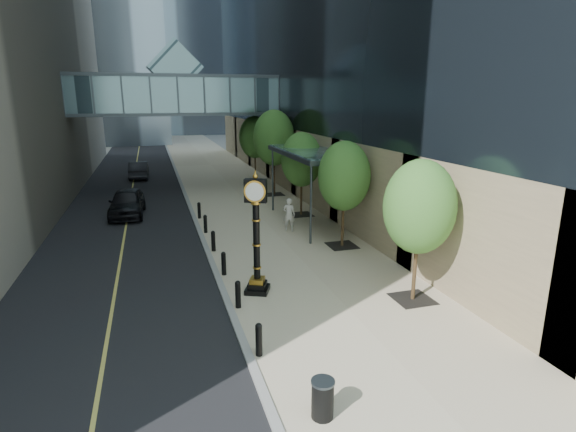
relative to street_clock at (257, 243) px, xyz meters
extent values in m
plane|color=gray|center=(1.75, -5.31, -2.04)|extent=(320.00, 320.00, 0.00)
cube|color=black|center=(-5.25, 34.69, -2.03)|extent=(8.00, 180.00, 0.02)
cube|color=#C1B294|center=(2.75, 34.69, -2.01)|extent=(8.00, 180.00, 0.06)
cube|color=gray|center=(-1.25, 34.69, -2.01)|extent=(0.25, 180.00, 0.07)
cube|color=slate|center=(-1.25, 22.69, 5.46)|extent=(17.00, 4.00, 3.00)
cube|color=#383F44|center=(-1.25, 22.69, 4.01)|extent=(17.00, 4.20, 0.25)
cube|color=#383F44|center=(-1.25, 22.69, 6.91)|extent=(17.00, 4.20, 0.25)
cube|color=slate|center=(-1.25, 22.69, 7.56)|extent=(4.24, 3.00, 4.24)
cube|color=#383F44|center=(5.25, 8.69, 2.16)|extent=(3.00, 8.00, 0.25)
cube|color=slate|center=(5.25, 8.69, 2.31)|extent=(2.80, 7.80, 0.06)
cylinder|color=#383F44|center=(3.95, 4.99, 0.06)|extent=(0.12, 0.12, 4.20)
cylinder|color=#383F44|center=(3.95, 12.39, 0.06)|extent=(0.12, 0.12, 4.20)
cylinder|color=black|center=(-0.95, -4.31, -1.53)|extent=(0.20, 0.20, 0.90)
cylinder|color=black|center=(-0.95, -1.11, -1.53)|extent=(0.20, 0.20, 0.90)
cylinder|color=black|center=(-0.95, 2.09, -1.53)|extent=(0.20, 0.20, 0.90)
cylinder|color=black|center=(-0.95, 5.29, -1.53)|extent=(0.20, 0.20, 0.90)
cylinder|color=black|center=(-0.95, 8.49, -1.53)|extent=(0.20, 0.20, 0.90)
cylinder|color=black|center=(-0.95, 11.69, -1.53)|extent=(0.20, 0.20, 0.90)
cube|color=black|center=(5.35, -2.31, -1.97)|extent=(1.40, 1.40, 0.02)
cylinder|color=#45351D|center=(5.35, -2.31, -0.60)|extent=(0.14, 0.14, 2.76)
ellipsoid|color=#3C6A27|center=(5.35, -2.31, 1.53)|extent=(2.53, 2.53, 3.37)
cube|color=black|center=(5.35, 4.19, -1.97)|extent=(1.40, 1.40, 0.02)
cylinder|color=#45351D|center=(5.35, 4.19, -0.59)|extent=(0.14, 0.14, 2.79)
ellipsoid|color=#3C6A27|center=(5.35, 4.19, 1.57)|extent=(2.56, 2.56, 3.41)
cube|color=black|center=(5.35, 10.69, -1.97)|extent=(1.40, 1.40, 0.02)
cylinder|color=#45351D|center=(5.35, 10.69, -0.60)|extent=(0.14, 0.14, 2.77)
ellipsoid|color=#3C6A27|center=(5.35, 10.69, 1.55)|extent=(2.54, 2.54, 3.39)
cube|color=black|center=(5.35, 17.19, -1.97)|extent=(1.40, 1.40, 0.02)
cylinder|color=#45351D|center=(5.35, 17.19, -0.28)|extent=(0.14, 0.14, 3.40)
ellipsoid|color=#3C6A27|center=(5.35, 17.19, 2.35)|extent=(3.12, 3.12, 4.16)
cube|color=black|center=(5.35, 23.69, -1.97)|extent=(1.40, 1.40, 0.02)
cylinder|color=#45351D|center=(5.35, 23.69, -0.47)|extent=(0.14, 0.14, 3.04)
ellipsoid|color=#3C6A27|center=(5.35, 23.69, 1.88)|extent=(2.78, 2.78, 3.71)
cube|color=black|center=(0.00, 0.00, -1.89)|extent=(1.14, 1.14, 0.19)
cube|color=black|center=(0.00, 0.00, -1.70)|extent=(0.89, 0.89, 0.19)
cube|color=gold|center=(0.00, 0.00, -1.51)|extent=(0.70, 0.70, 0.19)
cylinder|color=black|center=(0.00, 0.00, 0.07)|extent=(0.25, 0.25, 2.96)
cube|color=black|center=(0.00, 0.00, 1.97)|extent=(0.86, 0.60, 0.86)
cylinder|color=white|center=(0.00, 0.17, 1.97)|extent=(0.62, 0.31, 0.67)
cylinder|color=white|center=(0.00, -0.17, 1.97)|extent=(0.62, 0.31, 0.67)
sphere|color=gold|center=(0.00, 0.00, 2.50)|extent=(0.19, 0.19, 0.19)
cylinder|color=black|center=(-0.14, -7.26, -1.53)|extent=(0.66, 0.66, 0.90)
imported|color=beige|center=(3.56, 7.47, -1.04)|extent=(0.81, 0.68, 1.89)
imported|color=black|center=(-5.22, 13.88, -1.17)|extent=(2.28, 5.11, 1.71)
imported|color=black|center=(-4.75, 28.25, -1.25)|extent=(1.77, 4.74, 1.55)
camera|label=1|loc=(-3.51, -15.59, 5.21)|focal=28.00mm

